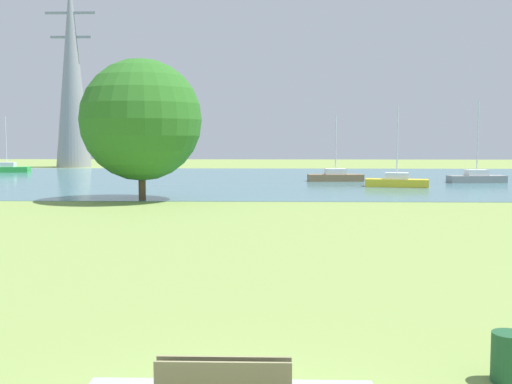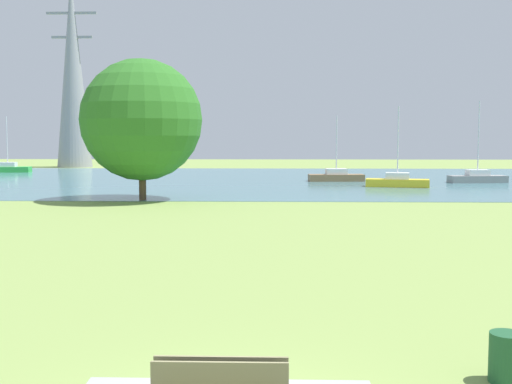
{
  "view_description": "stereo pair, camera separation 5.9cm",
  "coord_description": "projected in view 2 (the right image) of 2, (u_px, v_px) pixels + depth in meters",
  "views": [
    {
      "loc": [
        0.67,
        -8.14,
        3.9
      ],
      "look_at": [
        -0.13,
        19.33,
        1.52
      ],
      "focal_mm": 44.8,
      "sensor_mm": 36.0,
      "label": 1
    },
    {
      "loc": [
        0.72,
        -8.14,
        3.9
      ],
      "look_at": [
        -0.13,
        19.33,
        1.52
      ],
      "focal_mm": 44.8,
      "sensor_mm": 36.0,
      "label": 2
    }
  ],
  "objects": [
    {
      "name": "sailboat_brown",
      "position": [
        336.0,
        176.0,
        55.83
      ],
      "size": [
        4.91,
        1.9,
        5.73
      ],
      "color": "brown",
      "rests_on": "water_surface"
    },
    {
      "name": "ground_plane",
      "position": [
        260.0,
        219.0,
        30.37
      ],
      "size": [
        160.0,
        160.0,
        0.0
      ],
      "primitive_type": "plane",
      "color": "#7F994C"
    },
    {
      "name": "sailboat_yellow",
      "position": [
        397.0,
        181.0,
        49.54
      ],
      "size": [
        5.0,
        2.38,
        6.23
      ],
      "color": "yellow",
      "rests_on": "water_surface"
    },
    {
      "name": "water_surface",
      "position": [
        268.0,
        179.0,
        58.25
      ],
      "size": [
        140.0,
        40.0,
        0.02
      ],
      "primitive_type": "cube",
      "color": "teal",
      "rests_on": "ground"
    },
    {
      "name": "electricity_pylon",
      "position": [
        73.0,
        71.0,
        81.19
      ],
      "size": [
        6.4,
        4.4,
        24.35
      ],
      "color": "gray",
      "rests_on": "ground"
    },
    {
      "name": "sailboat_gray",
      "position": [
        477.0,
        177.0,
        54.05
      ],
      "size": [
        4.94,
        2.05,
        6.88
      ],
      "color": "gray",
      "rests_on": "water_surface"
    },
    {
      "name": "sailboat_green",
      "position": [
        8.0,
        168.0,
        69.83
      ],
      "size": [
        4.92,
        1.94,
        6.08
      ],
      "color": "green",
      "rests_on": "water_surface"
    },
    {
      "name": "tree_west_near",
      "position": [
        142.0,
        120.0,
        38.95
      ],
      "size": [
        7.44,
        7.44,
        8.65
      ],
      "color": "brown",
      "rests_on": "ground"
    },
    {
      "name": "litter_bin",
      "position": [
        507.0,
        358.0,
        10.14
      ],
      "size": [
        0.56,
        0.56,
        0.8
      ],
      "primitive_type": "cylinder",
      "color": "#1E512D",
      "rests_on": "ground"
    }
  ]
}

